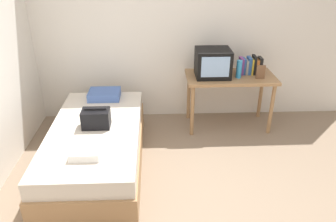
# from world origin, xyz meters

# --- Properties ---
(ground_plane) EXTENTS (8.00, 8.00, 0.00)m
(ground_plane) POSITION_xyz_m (0.00, 0.00, 0.00)
(ground_plane) COLOR #84705B
(wall_back) EXTENTS (5.20, 0.10, 2.60)m
(wall_back) POSITION_xyz_m (0.00, 2.00, 1.30)
(wall_back) COLOR silver
(wall_back) RESTS_ON ground
(bed) EXTENTS (1.00, 2.00, 0.49)m
(bed) POSITION_xyz_m (-0.99, 0.71, 0.24)
(bed) COLOR #9E754C
(bed) RESTS_ON ground
(desk) EXTENTS (1.16, 0.60, 0.74)m
(desk) POSITION_xyz_m (0.68, 1.58, 0.65)
(desk) COLOR #9E754C
(desk) RESTS_ON ground
(tv) EXTENTS (0.44, 0.39, 0.36)m
(tv) POSITION_xyz_m (0.43, 1.57, 0.92)
(tv) COLOR black
(tv) RESTS_ON desk
(water_bottle) EXTENTS (0.07, 0.07, 0.23)m
(water_bottle) POSITION_xyz_m (0.76, 1.50, 0.86)
(water_bottle) COLOR #3399DB
(water_bottle) RESTS_ON desk
(book_row) EXTENTS (0.29, 0.16, 0.25)m
(book_row) POSITION_xyz_m (0.94, 1.65, 0.85)
(book_row) COLOR #7A3D89
(book_row) RESTS_ON desk
(picture_frame) EXTENTS (0.11, 0.02, 0.18)m
(picture_frame) POSITION_xyz_m (1.03, 1.45, 0.83)
(picture_frame) COLOR brown
(picture_frame) RESTS_ON desk
(pillow) EXTENTS (0.40, 0.31, 0.10)m
(pillow) POSITION_xyz_m (-0.98, 1.49, 0.54)
(pillow) COLOR #4766AD
(pillow) RESTS_ON bed
(handbag) EXTENTS (0.30, 0.20, 0.23)m
(handbag) POSITION_xyz_m (-0.97, 0.72, 0.59)
(handbag) COLOR black
(handbag) RESTS_ON bed
(magazine) EXTENTS (0.21, 0.29, 0.01)m
(magazine) POSITION_xyz_m (-1.08, 0.34, 0.49)
(magazine) COLOR white
(magazine) RESTS_ON bed
(remote_dark) EXTENTS (0.04, 0.16, 0.02)m
(remote_dark) POSITION_xyz_m (-0.93, 0.20, 0.50)
(remote_dark) COLOR black
(remote_dark) RESTS_ON bed
(remote_silver) EXTENTS (0.04, 0.14, 0.02)m
(remote_silver) POSITION_xyz_m (-1.13, 0.89, 0.50)
(remote_silver) COLOR #B7B7BC
(remote_silver) RESTS_ON bed
(folded_towel) EXTENTS (0.28, 0.22, 0.08)m
(folded_towel) POSITION_xyz_m (-0.99, 0.14, 0.53)
(folded_towel) COLOR white
(folded_towel) RESTS_ON bed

